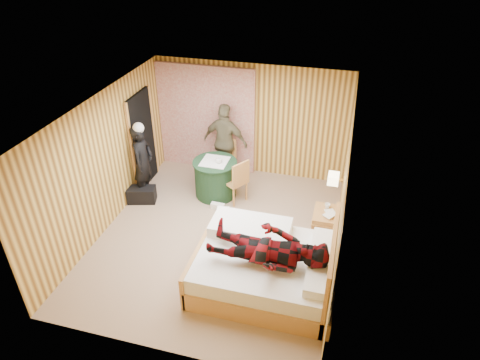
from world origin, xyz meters
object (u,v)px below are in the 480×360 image
(round_table, at_px, (215,178))
(nightstand, at_px, (325,225))
(bed, at_px, (268,267))
(chair_near, at_px, (237,179))
(wall_lamp, at_px, (334,179))
(chair_far, at_px, (225,156))
(man_at_table, at_px, (225,142))
(woman_standing, at_px, (143,162))
(duffel_bag, at_px, (142,195))
(man_on_bed, at_px, (268,243))

(round_table, bearing_deg, nightstand, -20.65)
(bed, xyz_separation_m, chair_near, (-1.07, 2.08, 0.21))
(wall_lamp, bearing_deg, chair_far, 146.18)
(round_table, distance_m, man_at_table, 0.89)
(wall_lamp, relative_size, nightstand, 0.42)
(chair_near, xyz_separation_m, woman_standing, (-1.89, -0.27, 0.24))
(wall_lamp, height_order, round_table, wall_lamp)
(duffel_bag, relative_size, man_at_table, 0.33)
(woman_standing, bearing_deg, round_table, -73.53)
(woman_standing, bearing_deg, bed, -121.22)
(round_table, height_order, chair_far, chair_far)
(bed, distance_m, chair_near, 2.35)
(duffel_bag, bearing_deg, man_at_table, 29.47)
(chair_near, height_order, man_at_table, man_at_table)
(duffel_bag, relative_size, woman_standing, 0.36)
(man_on_bed, bearing_deg, nightstand, 65.03)
(chair_near, height_order, man_on_bed, man_on_bed)
(bed, xyz_separation_m, woman_standing, (-2.97, 1.82, 0.45))
(nightstand, distance_m, man_on_bed, 1.87)
(round_table, height_order, woman_standing, woman_standing)
(nightstand, bearing_deg, chair_near, 157.89)
(nightstand, xyz_separation_m, man_at_table, (-2.34, 1.64, 0.55))
(bed, relative_size, duffel_bag, 3.87)
(bed, relative_size, nightstand, 3.56)
(nightstand, bearing_deg, man_on_bed, -114.97)
(wall_lamp, distance_m, bed, 1.83)
(chair_far, distance_m, duffel_bag, 1.98)
(wall_lamp, distance_m, woman_standing, 3.84)
(nightstand, relative_size, chair_near, 0.65)
(nightstand, bearing_deg, man_at_table, 144.98)
(wall_lamp, xyz_separation_m, man_at_table, (-2.39, 1.64, -0.44))
(chair_far, relative_size, man_on_bed, 0.53)
(round_table, relative_size, duffel_bag, 1.60)
(round_table, xyz_separation_m, chair_far, (0.01, 0.71, 0.14))
(man_at_table, bearing_deg, woman_standing, 47.87)
(chair_near, distance_m, man_at_table, 1.07)
(nightstand, distance_m, chair_near, 2.00)
(nightstand, height_order, chair_far, chair_far)
(bed, height_order, chair_far, bed)
(chair_far, distance_m, man_at_table, 0.33)
(wall_lamp, bearing_deg, woman_standing, 172.80)
(bed, distance_m, chair_far, 3.33)
(bed, distance_m, duffel_bag, 3.37)
(duffel_bag, bearing_deg, nightstand, -19.47)
(wall_lamp, relative_size, round_table, 0.29)
(woman_standing, relative_size, man_on_bed, 0.89)
(wall_lamp, height_order, woman_standing, woman_standing)
(chair_far, bearing_deg, duffel_bag, -132.11)
(round_table, xyz_separation_m, duffel_bag, (-1.39, -0.64, -0.24))
(round_table, bearing_deg, bed, -54.55)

